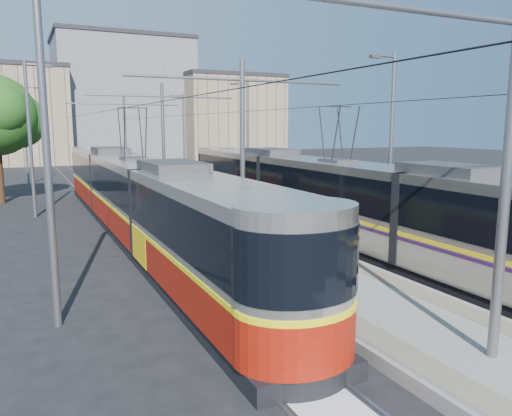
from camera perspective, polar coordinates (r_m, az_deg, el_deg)
ground at (r=13.89m, az=12.23°, el=-10.78°), size 160.00×160.00×0.00m
platform at (r=28.80m, az=-8.78°, el=0.08°), size 4.00×50.00×0.30m
tactile_strip_left at (r=28.41m, az=-11.59°, el=0.18°), size 0.70×50.00×0.01m
tactile_strip_right at (r=29.22m, az=-6.07°, el=0.57°), size 0.70×50.00×0.01m
rails at (r=28.83m, az=-8.78°, el=-0.19°), size 8.71×70.00×0.03m
track_arrow at (r=9.75m, az=5.77°, el=-19.66°), size 1.20×5.00×0.01m
tram_left at (r=22.38m, az=-13.63°, el=1.31°), size 2.43×29.92×5.50m
tram_right at (r=20.72m, az=9.19°, el=1.25°), size 2.43×29.42×5.50m
catenary at (r=25.72m, az=-7.18°, el=8.81°), size 9.20×70.00×7.00m
street_lamps at (r=32.30m, az=-11.02°, el=8.19°), size 15.18×38.22×8.00m
shelter at (r=23.43m, az=-3.31°, el=1.13°), size 0.83×1.07×2.08m
tree at (r=34.57m, az=-27.15°, el=9.23°), size 5.37×4.96×7.80m
building_centre at (r=75.69m, az=-14.97°, el=11.90°), size 18.36×14.28×17.03m
building_right at (r=73.83m, az=-3.08°, el=10.32°), size 14.28×10.20×12.03m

